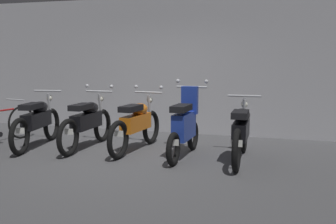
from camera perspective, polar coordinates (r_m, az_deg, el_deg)
ground_plane at (r=6.77m, az=-6.44°, el=-6.60°), size 80.00×80.00×0.00m
back_wall at (r=9.05m, az=0.21°, el=6.61°), size 16.00×0.30×2.99m
motorbike_slot_0 at (r=7.91m, az=-18.07°, el=-1.22°), size 0.57×1.94×1.03m
motorbike_slot_1 at (r=7.56m, az=-11.40°, el=-1.37°), size 0.59×1.95×1.15m
motorbike_slot_2 at (r=7.23m, az=-4.49°, el=-1.65°), size 0.59×1.95×1.15m
motorbike_slot_3 at (r=6.76m, az=2.38°, el=-1.99°), size 0.59×1.68×1.29m
motorbike_slot_4 at (r=6.59m, az=10.31°, el=-2.70°), size 0.56×1.95×1.03m
bicycle at (r=8.51m, az=-22.70°, el=-1.70°), size 0.50×1.71×0.89m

